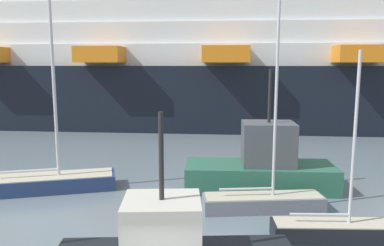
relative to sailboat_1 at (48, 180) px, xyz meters
The scene contains 5 objects.
sailboat_1 is the anchor object (origin of this frame).
sailboat_2 14.26m from the sailboat_1, 20.91° to the right, with size 4.97×1.25×7.09m.
sailboat_3 11.13m from the sailboat_1, 11.62° to the right, with size 5.57×1.96×9.51m.
fishing_boat_0 11.30m from the sailboat_1, ahead, with size 7.86×2.86×6.33m.
cruise_ship 25.79m from the sailboat_1, 93.37° to the left, with size 117.08×22.89×20.61m.
Camera 1 is at (0.96, -7.65, 6.61)m, focal length 35.59 mm.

